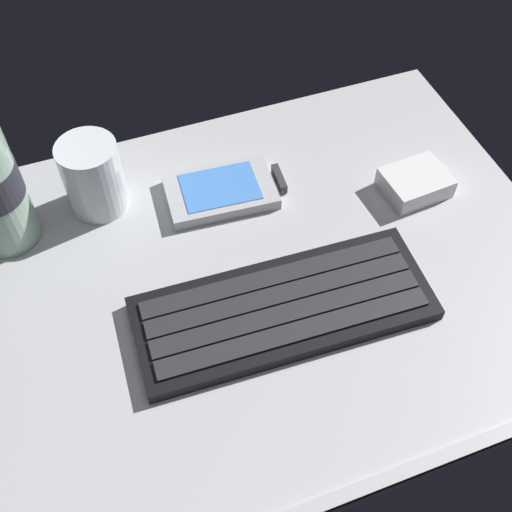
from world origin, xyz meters
The scene contains 5 objects.
ground_plane centered at (0.00, -0.23, -0.99)cm, with size 64.00×48.00×2.80cm.
keyboard centered at (0.87, -5.31, 0.81)cm, with size 29.46×12.27×1.70cm.
handheld_device centered at (0.66, 11.49, 0.73)cm, with size 13.20×8.51×1.50cm.
juice_cup centered at (-12.91, 15.04, 3.91)cm, with size 6.40×6.40×8.50cm.
charger_block centered at (20.77, 4.68, 1.20)cm, with size 7.00×5.60×2.40cm, color white.
Camera 1 is at (-13.09, -35.36, 53.34)cm, focal length 44.69 mm.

